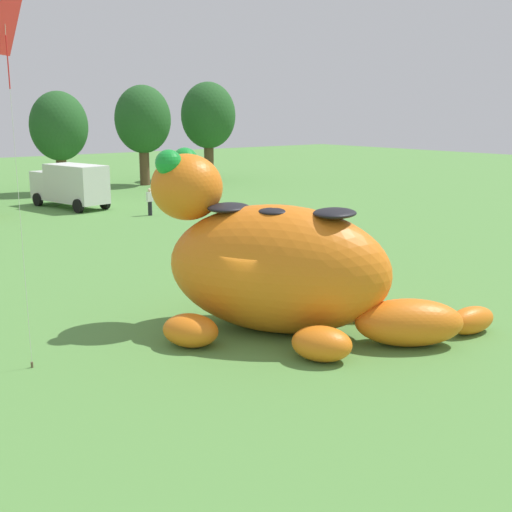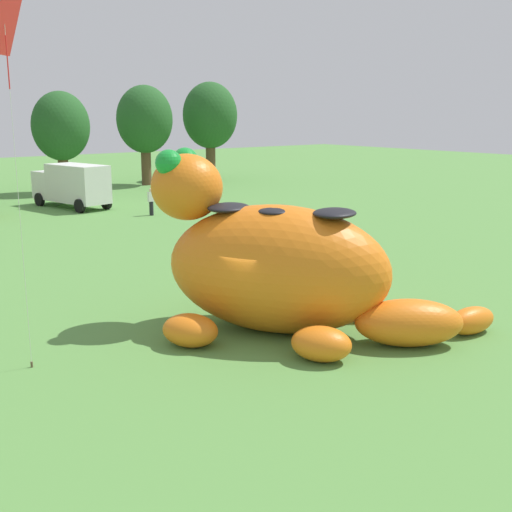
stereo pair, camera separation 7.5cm
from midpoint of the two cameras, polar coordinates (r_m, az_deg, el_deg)
name	(u,v)px [view 2 (the right image)]	position (r m, az deg, el deg)	size (l,w,h in m)	color
ground_plane	(250,331)	(19.73, -0.40, -6.53)	(160.00, 160.00, 0.00)	#568E42
giant_inflatable_creature	(278,267)	(19.25, 2.00, -0.94)	(8.93, 8.70, 5.36)	orange
box_truck	(72,184)	(46.08, -15.74, 6.06)	(3.42, 6.68, 2.95)	silver
tree_centre	(61,127)	(54.44, -16.64, 10.76)	(4.50, 4.50, 7.98)	brown
tree_centre_right	(145,120)	(58.90, -9.67, 11.62)	(4.88, 4.88, 8.65)	brown
tree_mid_right	(210,116)	(63.00, -4.00, 12.09)	(5.14, 5.14, 9.12)	brown
spectator_near_inflatable	(151,202)	(41.67, -9.09, 4.69)	(0.38, 0.26, 1.71)	black
spectator_mid_field	(321,232)	(30.89, 5.74, 2.06)	(0.38, 0.26, 1.71)	#2D334C
spectator_by_cars	(336,224)	(33.28, 7.11, 2.78)	(0.38, 0.26, 1.71)	#2D334C
tethered_flying_kite	(5,29)	(16.89, -20.95, 18.06)	(1.13, 1.13, 9.17)	brown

